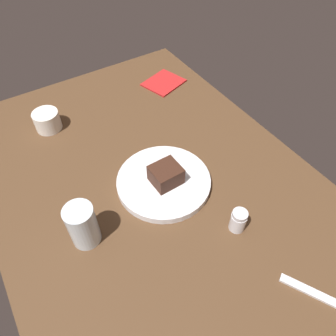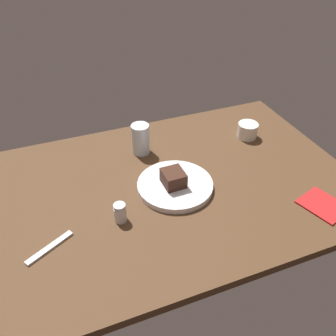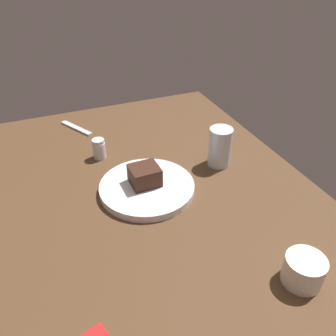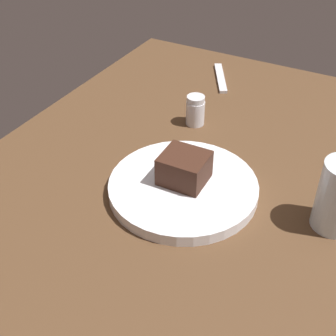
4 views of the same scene
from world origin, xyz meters
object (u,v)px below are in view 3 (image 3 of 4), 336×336
object	(u,v)px
dessert_spoon	(76,128)
coffee_cup	(304,270)
water_glass	(220,147)
salt_shaker	(99,149)
chocolate_cake_slice	(145,175)
dessert_plate	(147,187)

from	to	relation	value
dessert_spoon	coffee_cup	bearing A→B (deg)	171.62
water_glass	coffee_cup	bearing A→B (deg)	172.87
water_glass	coffee_cup	xyz separation A→B (cm)	(-43.62, 5.46, -2.84)
salt_shaker	coffee_cup	world-z (taller)	salt_shaker
salt_shaker	coffee_cup	bearing A→B (deg)	-156.09
coffee_cup	dessert_spoon	xyz separation A→B (cm)	(82.27, 30.31, -2.71)
water_glass	dessert_spoon	world-z (taller)	water_glass
chocolate_cake_slice	dessert_plate	bearing A→B (deg)	-161.58
water_glass	dessert_spoon	distance (cm)	52.95
chocolate_cake_slice	dessert_spoon	distance (cm)	43.73
salt_shaker	coffee_cup	xyz separation A→B (cm)	(-60.64, -26.88, -0.08)
water_glass	dessert_plate	bearing A→B (deg)	99.75
chocolate_cake_slice	dessert_spoon	bearing A→B (deg)	14.85
water_glass	chocolate_cake_slice	bearing A→B (deg)	97.91
coffee_cup	dessert_spoon	size ratio (longest dim) A/B	0.54
salt_shaker	water_glass	size ratio (longest dim) A/B	0.54
dessert_plate	water_glass	size ratio (longest dim) A/B	2.17
dessert_plate	coffee_cup	bearing A→B (deg)	-154.40
chocolate_cake_slice	dessert_spoon	world-z (taller)	chocolate_cake_slice
water_glass	salt_shaker	bearing A→B (deg)	62.25
dessert_plate	chocolate_cake_slice	distance (cm)	3.69
dessert_plate	dessert_spoon	xyz separation A→B (cm)	(42.83, 11.41, -0.68)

